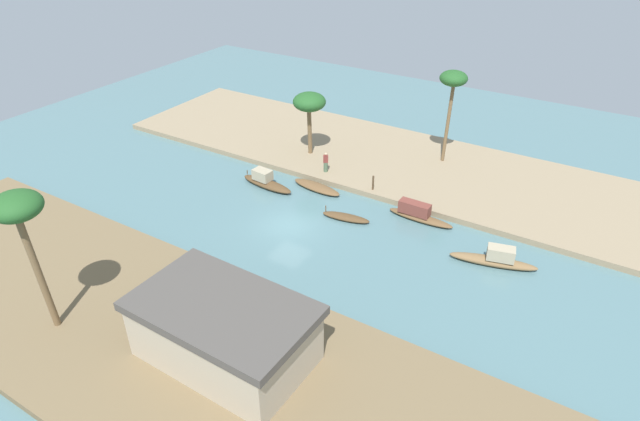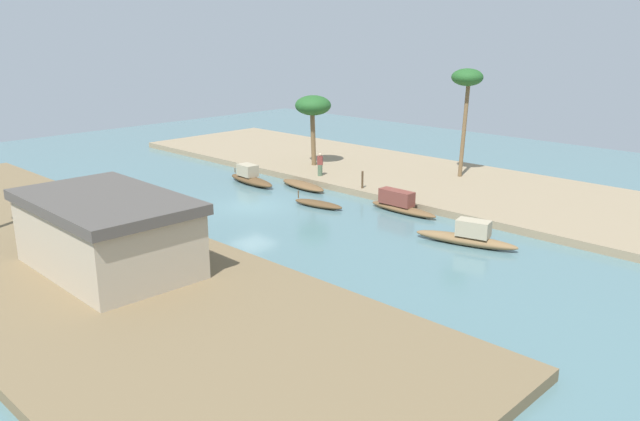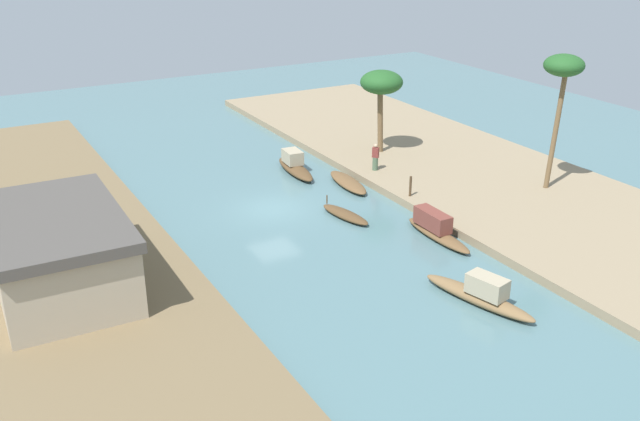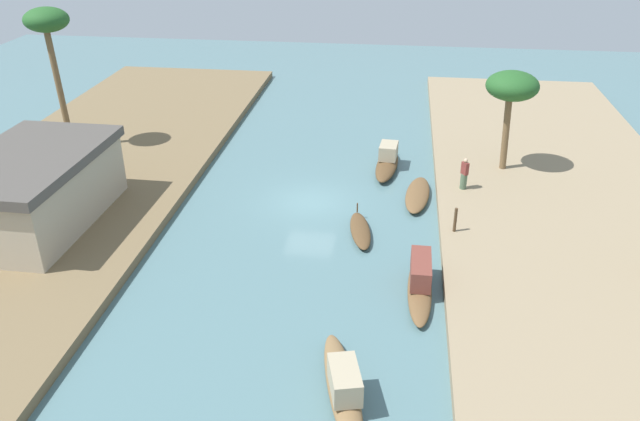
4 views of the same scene
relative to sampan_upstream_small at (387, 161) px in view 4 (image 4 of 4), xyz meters
name	(u,v)px [view 4 (image 4 of 4)]	position (x,y,z in m)	size (l,w,h in m)	color
river_water	(310,202)	(-4.74, 3.77, -0.46)	(71.27, 71.27, 0.00)	slate
riverbank_left	(571,213)	(-4.74, -9.07, -0.24)	(45.58, 12.83, 0.45)	#937F60
riverbank_right	(71,184)	(-4.74, 16.61, -0.24)	(45.58, 12.83, 0.45)	brown
sampan_upstream_small	(387,161)	(0.00, 0.00, 0.00)	(4.85, 1.56, 1.37)	brown
sampan_downstream_large	(360,230)	(-7.78, 0.97, -0.26)	(3.61, 1.48, 0.84)	brown
sampan_midstream	(420,281)	(-12.13, -1.70, 0.05)	(4.80, 0.98, 1.31)	brown
sampan_with_tall_canopy	(343,386)	(-18.39, 0.76, 0.02)	(5.47, 2.25, 1.38)	brown
sampan_open_hull	(418,195)	(-3.68, -1.68, -0.23)	(4.40, 1.61, 0.45)	brown
person_on_near_bank	(464,176)	(-3.10, -3.99, 0.71)	(0.47, 0.47, 1.67)	#4C664C
mooring_post	(455,220)	(-7.75, -3.28, 0.57)	(0.14, 0.14, 1.16)	#4C3823
palm_tree_left_far	(512,88)	(-0.13, -6.27, 4.52)	(2.75, 2.75, 5.42)	brown
palm_tree_right_tall	(48,27)	(-0.10, 18.92, 7.00)	(2.44, 2.44, 8.08)	brown
riverside_building	(33,189)	(-9.31, 15.81, 1.68)	(8.80, 5.46, 3.34)	tan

